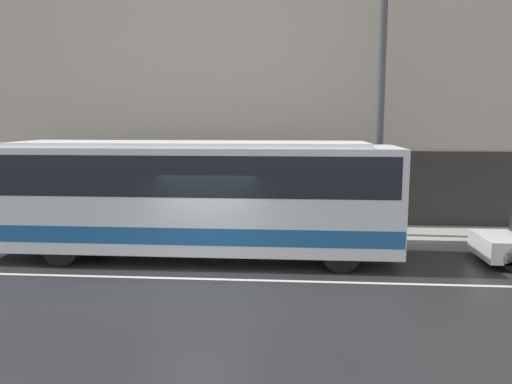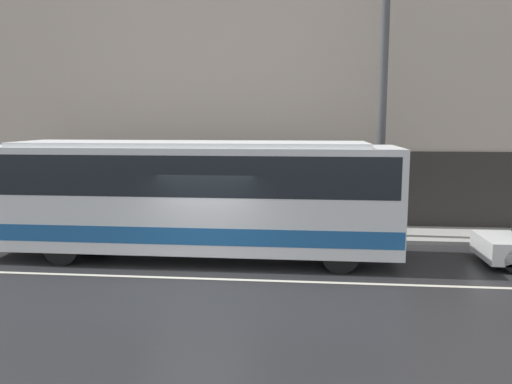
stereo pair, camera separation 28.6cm
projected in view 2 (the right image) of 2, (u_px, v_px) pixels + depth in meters
The scene contains 7 objects.
ground_plane at pixel (201, 279), 12.32m from camera, with size 60.00×60.00×0.00m, color #262628.
sidewalk at pixel (232, 231), 17.40m from camera, with size 60.00×2.34×0.13m.
building_facade at pixel (236, 62), 17.86m from camera, with size 60.00×0.35×12.34m.
lane_stripe at pixel (201, 279), 12.32m from camera, with size 54.00×0.14×0.01m.
transit_bus at pixel (191, 193), 14.06m from camera, with size 11.45×2.61×3.29m.
utility_pole_near at pixel (382, 107), 15.90m from camera, with size 0.28×0.28×8.32m.
pedestrian_waiting at pixel (244, 208), 17.47m from camera, with size 0.36×0.36×1.55m.
Camera 2 is at (2.52, -11.70, 3.87)m, focal length 35.00 mm.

